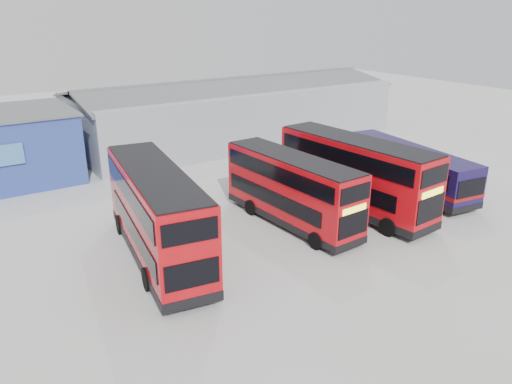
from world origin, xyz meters
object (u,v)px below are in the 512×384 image
object	(u,v)px
double_decker_left	(157,216)
double_decker_right	(354,176)
double_decker_centre	(292,191)
single_decker_blue	(407,169)
maintenance_shed	(234,111)

from	to	relation	value
double_decker_left	double_decker_right	world-z (taller)	double_decker_left
double_decker_left	double_decker_centre	bearing A→B (deg)	-172.78
double_decker_centre	single_decker_blue	size ratio (longest dim) A/B	0.87
maintenance_shed	double_decker_left	size ratio (longest dim) A/B	2.67
maintenance_shed	double_decker_left	xyz separation A→B (m)	(-16.28, -19.62, -0.25)
double_decker_centre	single_decker_blue	world-z (taller)	double_decker_centre
double_decker_left	single_decker_blue	xyz separation A→B (m)	(18.65, 0.13, -0.85)
maintenance_shed	double_decker_centre	xyz separation A→B (m)	(-8.02, -19.82, -0.53)
maintenance_shed	double_decker_right	xyz separation A→B (m)	(-3.55, -20.36, -0.29)
maintenance_shed	double_decker_centre	bearing A→B (deg)	-112.04
double_decker_right	double_decker_left	bearing A→B (deg)	172.50
double_decker_left	double_decker_centre	size ratio (longest dim) A/B	1.15
double_decker_centre	double_decker_right	distance (m)	4.51
double_decker_left	single_decker_blue	world-z (taller)	double_decker_left
single_decker_blue	double_decker_left	bearing A→B (deg)	8.13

